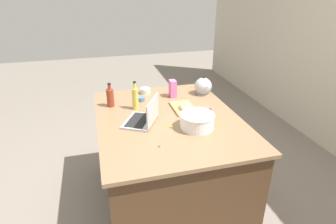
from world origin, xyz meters
The scene contains 20 objects.
ground_plane centered at (0.00, 0.00, 0.00)m, with size 12.00×12.00×0.00m, color slate.
island_counter centered at (0.00, 0.00, 0.45)m, with size 1.51×1.20×0.90m.
laptop centered at (0.05, -0.22, 0.95)m, with size 0.38×0.35×0.22m.
mixing_bowl_large centered at (0.24, 0.17, 0.96)m, with size 0.28×0.28×0.12m.
bottle_oil centered at (-0.25, -0.24, 1.01)m, with size 0.06×0.06×0.26m.
bottle_soy centered at (-0.37, -0.45, 0.99)m, with size 0.07×0.07×0.23m.
kettle centered at (-0.44, 0.49, 0.98)m, with size 0.21×0.18×0.20m.
cutting_board centered at (-0.13, 0.18, 0.91)m, with size 0.32×0.19×0.02m, color #AD7F4C.
butter_stick_left centered at (-0.08, 0.16, 0.94)m, with size 0.11×0.04×0.04m, color #F4E58C.
butter_stick_right centered at (-0.08, 0.21, 0.94)m, with size 0.11×0.04×0.04m, color #F4E58C.
ramekin_small centered at (-0.42, -0.16, 0.92)m, with size 0.08×0.08×0.04m, color slate.
ramekin_medium centered at (-0.61, -0.08, 0.93)m, with size 0.11×0.11×0.05m, color beige.
candy_bag centered at (-0.45, 0.17, 0.99)m, with size 0.09×0.06×0.17m, color pink.
candy_0 centered at (-0.05, 0.41, 0.91)m, with size 0.02×0.02×0.02m, color #CC3399.
candy_1 centered at (0.10, -0.37, 0.91)m, with size 0.02×0.02×0.02m, color red.
candy_2 centered at (-0.65, 0.45, 0.91)m, with size 0.01×0.01×0.01m, color yellow.
candy_3 centered at (0.19, -0.02, 0.91)m, with size 0.02×0.02×0.02m, color yellow.
candy_4 centered at (-0.58, 0.50, 0.91)m, with size 0.02×0.02×0.02m, color green.
candy_5 centered at (0.44, -0.18, 0.91)m, with size 0.01×0.01×0.01m, color orange.
candy_6 centered at (-0.45, 0.12, 0.91)m, with size 0.02×0.02×0.02m, color orange.
Camera 1 is at (2.10, -0.56, 1.96)m, focal length 30.12 mm.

